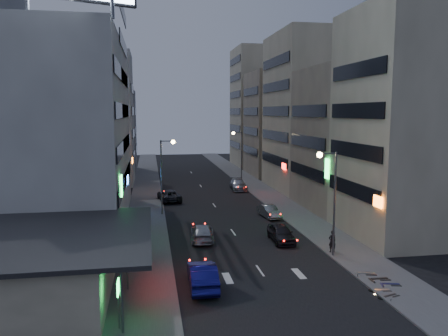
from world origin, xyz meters
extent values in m
plane|color=black|center=(0.00, 0.00, 0.00)|extent=(180.00, 180.00, 0.00)
cube|color=#4C4C4F|center=(-8.00, 30.00, 0.06)|extent=(4.00, 120.00, 0.12)
cube|color=#4C4C4F|center=(8.00, 30.00, 0.06)|extent=(4.00, 120.00, 0.12)
cube|color=beige|center=(-14.00, 2.00, 1.80)|extent=(8.00, 12.00, 3.60)
cube|color=black|center=(-13.00, 2.00, 3.75)|extent=(11.00, 13.00, 0.25)
cube|color=black|center=(-8.90, 2.00, 3.10)|extent=(0.12, 4.00, 0.90)
cube|color=#FF1E14|center=(-8.82, 2.00, 3.10)|extent=(0.04, 3.70, 0.70)
cube|color=beige|center=(-17.00, 20.00, 9.00)|extent=(14.00, 24.00, 18.00)
cube|color=beige|center=(15.00, 10.50, 10.00)|extent=(10.00, 11.00, 20.00)
cube|color=tan|center=(15.50, 22.00, 8.00)|extent=(11.00, 12.00, 16.00)
cube|color=beige|center=(15.00, 35.00, 11.00)|extent=(10.00, 14.00, 22.00)
cube|color=beige|center=(-15.50, 45.00, 10.00)|extent=(11.00, 10.00, 20.00)
cube|color=gray|center=(-16.00, 58.00, 7.50)|extent=(12.00, 10.00, 15.00)
cube|color=tan|center=(15.50, 50.00, 9.00)|extent=(11.00, 12.00, 18.00)
cube|color=beige|center=(16.00, 64.00, 12.00)|extent=(12.00, 12.00, 24.00)
cylinder|color=#595B60|center=(-16.00, 10.00, 18.75)|extent=(0.30, 0.30, 1.50)
cylinder|color=#595B60|center=(-10.00, 10.00, 18.75)|extent=(0.30, 0.30, 1.50)
cylinder|color=#595B60|center=(6.30, 6.00, 4.12)|extent=(0.16, 0.16, 8.00)
cylinder|color=#595B60|center=(5.60, 6.00, 8.02)|extent=(1.40, 0.10, 0.10)
sphere|color=#FFD88C|center=(5.00, 6.00, 7.92)|extent=(0.44, 0.44, 0.44)
cylinder|color=#595B60|center=(-6.30, 22.00, 4.12)|extent=(0.16, 0.16, 8.00)
cylinder|color=#595B60|center=(-5.60, 22.00, 8.02)|extent=(1.40, 0.10, 0.10)
sphere|color=#FFD88C|center=(-5.00, 22.00, 7.92)|extent=(0.44, 0.44, 0.44)
cylinder|color=#595B60|center=(6.30, 40.00, 4.12)|extent=(0.16, 0.16, 8.00)
cylinder|color=#595B60|center=(5.60, 40.00, 8.02)|extent=(1.40, 0.10, 0.10)
sphere|color=#FFD88C|center=(5.00, 40.00, 7.92)|extent=(0.44, 0.44, 0.44)
imported|color=#232327|center=(3.52, 10.49, 0.74)|extent=(1.85, 4.37, 1.48)
imported|color=gray|center=(4.86, 19.07, 0.65)|extent=(1.87, 4.08, 1.30)
imported|color=#29292E|center=(-5.20, 29.40, 0.73)|extent=(3.12, 5.52, 1.46)
imported|color=#9B9DA3|center=(4.94, 35.86, 0.75)|extent=(2.38, 5.29, 1.51)
imported|color=navy|center=(-4.35, 1.80, 0.80)|extent=(1.80, 4.91, 1.60)
imported|color=#A7ACAF|center=(-3.12, 12.00, 0.69)|extent=(2.43, 4.93, 1.38)
imported|color=black|center=(6.53, 6.71, 0.99)|extent=(0.69, 0.50, 1.75)
camera|label=1|loc=(-7.47, -24.65, 11.09)|focal=35.00mm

